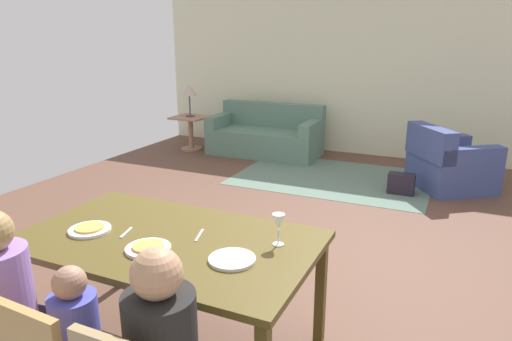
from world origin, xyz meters
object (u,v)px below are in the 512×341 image
(wine_glass, at_px, (279,223))
(person_man, at_px, (12,317))
(couch, at_px, (266,136))
(side_table, at_px, (191,128))
(armchair, at_px, (448,165))
(plate_near_child, at_px, (148,249))
(dining_table, at_px, (168,248))
(plate_near_woman, at_px, (232,259))
(table_lamp, at_px, (189,91))
(handbag, at_px, (401,184))
(plate_near_man, at_px, (90,230))

(wine_glass, bearing_deg, person_man, -141.81)
(couch, relative_size, side_table, 3.11)
(armchair, xyz_separation_m, side_table, (-4.14, 0.43, 0.06))
(plate_near_child, bearing_deg, dining_table, 90.00)
(dining_table, height_order, person_man, person_man)
(plate_near_woman, bearing_deg, wine_glass, 62.13)
(wine_glass, height_order, couch, wine_glass)
(dining_table, distance_m, side_table, 5.31)
(side_table, xyz_separation_m, table_lamp, (-0.00, 0.00, 0.63))
(person_man, bearing_deg, plate_near_child, 46.75)
(couch, distance_m, side_table, 1.33)
(person_man, xyz_separation_m, handbag, (1.38, 4.33, -0.38))
(dining_table, bearing_deg, handbag, 76.18)
(armchair, bearing_deg, plate_near_woman, -102.36)
(wine_glass, bearing_deg, handbag, 85.56)
(side_table, distance_m, table_lamp, 0.63)
(plate_near_woman, relative_size, side_table, 0.43)
(plate_near_woman, relative_size, table_lamp, 0.46)
(plate_near_woman, distance_m, armchair, 4.33)
(plate_near_man, distance_m, plate_near_woman, 0.96)
(wine_glass, xyz_separation_m, armchair, (0.77, 3.93, -0.57))
(wine_glass, height_order, armchair, wine_glass)
(dining_table, height_order, handbag, dining_table)
(plate_near_child, xyz_separation_m, person_man, (-0.48, -0.51, -0.26))
(dining_table, bearing_deg, plate_near_man, -165.93)
(armchair, relative_size, table_lamp, 2.21)
(wine_glass, bearing_deg, plate_near_man, -164.82)
(plate_near_child, distance_m, side_table, 5.47)
(plate_near_woman, xyz_separation_m, couch, (-1.92, 4.90, -0.47))
(couch, bearing_deg, wine_glass, -65.87)
(table_lamp, bearing_deg, handbag, -13.90)
(handbag, bearing_deg, plate_near_man, -110.08)
(table_lamp, bearing_deg, side_table, -63.43)
(plate_near_man, bearing_deg, table_lamp, 115.89)
(couch, bearing_deg, dining_table, -73.28)
(wine_glass, distance_m, couch, 5.09)
(plate_near_woman, distance_m, side_table, 5.66)
(plate_near_man, xyz_separation_m, couch, (-0.96, 4.92, -0.47))
(couch, bearing_deg, plate_near_child, -73.85)
(dining_table, bearing_deg, wine_glass, 16.02)
(side_table, bearing_deg, person_man, -66.66)
(plate_near_woman, bearing_deg, dining_table, 168.21)
(plate_near_child, xyz_separation_m, couch, (-1.44, 4.98, -0.47))
(dining_table, relative_size, wine_glass, 9.36)
(plate_near_man, height_order, armchair, armchair)
(plate_near_man, relative_size, handbag, 0.78)
(person_man, height_order, table_lamp, table_lamp)
(dining_table, height_order, couch, couch)
(plate_near_child, height_order, handbag, plate_near_child)
(couch, relative_size, table_lamp, 3.34)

